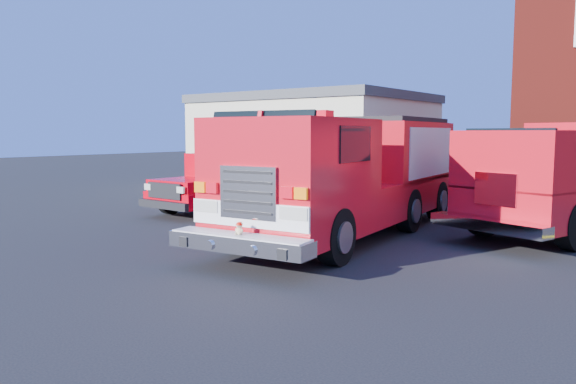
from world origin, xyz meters
The scene contains 4 objects.
ground centered at (0.00, 0.00, 0.00)m, with size 100.00×100.00×0.00m, color black.
side_building centered at (-9.00, 13.00, 2.20)m, with size 10.20×8.20×4.35m.
fire_engine centered at (-0.15, 1.68, 1.52)m, with size 3.60×9.74×2.93m.
pickup_truck centered at (-5.49, 3.08, 0.88)m, with size 2.19×5.71×1.85m.
Camera 1 is at (6.81, -10.28, 2.50)m, focal length 35.00 mm.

